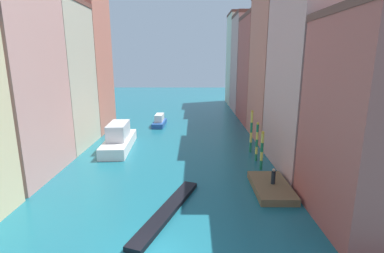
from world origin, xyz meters
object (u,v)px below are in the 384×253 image
(mooring_pole_0, at_px, (262,150))
(mooring_pole_1, at_px, (257,141))
(waterfront_dock, at_px, (271,187))
(gondola_black, at_px, (168,211))
(person_on_dock, at_px, (273,177))
(motorboat_0, at_px, (159,121))
(vaporetto_white, at_px, (119,139))
(mooring_pole_2, at_px, (251,131))

(mooring_pole_0, distance_m, mooring_pole_1, 2.49)
(waterfront_dock, xyz_separation_m, gondola_black, (-8.69, -3.81, -0.12))
(person_on_dock, xyz_separation_m, gondola_black, (-8.84, -3.87, -1.06))
(mooring_pole_0, distance_m, motorboat_0, 23.80)
(person_on_dock, xyz_separation_m, vaporetto_white, (-16.44, 11.90, -0.00))
(mooring_pole_2, xyz_separation_m, gondola_black, (-8.94, -14.46, -2.48))
(person_on_dock, distance_m, mooring_pole_2, 10.69)
(motorboat_0, bearing_deg, waterfront_dock, -63.11)
(mooring_pole_0, xyz_separation_m, mooring_pole_1, (0.01, 2.48, 0.18))
(waterfront_dock, height_order, gondola_black, waterfront_dock)
(vaporetto_white, bearing_deg, person_on_dock, -35.90)
(mooring_pole_0, xyz_separation_m, gondola_black, (-8.93, -8.74, -1.92))
(mooring_pole_0, xyz_separation_m, mooring_pole_2, (0.00, 5.72, 0.56))
(gondola_black, relative_size, motorboat_0, 1.79)
(waterfront_dock, bearing_deg, mooring_pole_1, 88.09)
(mooring_pole_0, bearing_deg, vaporetto_white, 156.96)
(vaporetto_white, bearing_deg, mooring_pole_0, -23.04)
(mooring_pole_0, distance_m, vaporetto_white, 17.98)
(mooring_pole_2, height_order, motorboat_0, mooring_pole_2)
(mooring_pole_1, bearing_deg, mooring_pole_2, 90.04)
(mooring_pole_0, bearing_deg, person_on_dock, -91.06)
(mooring_pole_0, height_order, mooring_pole_2, mooring_pole_2)
(motorboat_0, bearing_deg, mooring_pole_1, -53.64)
(waterfront_dock, xyz_separation_m, mooring_pole_2, (0.24, 10.65, 2.36))
(mooring_pole_0, distance_m, gondola_black, 12.65)
(waterfront_dock, height_order, mooring_pole_0, mooring_pole_0)
(person_on_dock, bearing_deg, mooring_pole_0, 88.94)
(waterfront_dock, relative_size, person_on_dock, 4.22)
(waterfront_dock, xyz_separation_m, mooring_pole_0, (0.24, 4.93, 1.79))
(mooring_pole_2, distance_m, motorboat_0, 19.31)
(person_on_dock, relative_size, mooring_pole_1, 0.31)
(person_on_dock, bearing_deg, vaporetto_white, 144.10)
(waterfront_dock, distance_m, mooring_pole_2, 10.91)
(person_on_dock, distance_m, motorboat_0, 27.95)
(person_on_dock, bearing_deg, waterfront_dock, -159.57)
(person_on_dock, distance_m, mooring_pole_0, 4.95)
(person_on_dock, xyz_separation_m, mooring_pole_0, (0.09, 4.87, 0.85))
(waterfront_dock, distance_m, mooring_pole_1, 7.67)
(vaporetto_white, relative_size, motorboat_0, 1.80)
(person_on_dock, relative_size, mooring_pole_2, 0.27)
(gondola_black, bearing_deg, mooring_pole_0, 44.38)
(person_on_dock, bearing_deg, motorboat_0, 117.22)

